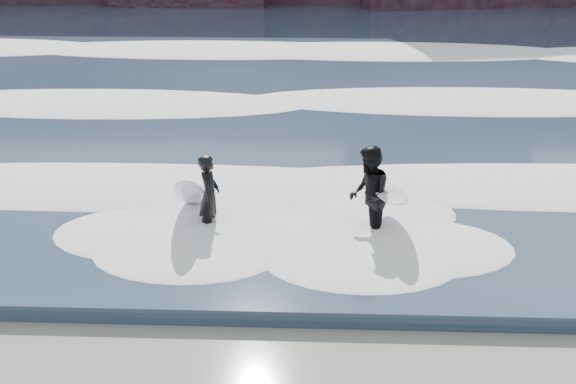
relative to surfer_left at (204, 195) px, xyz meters
name	(u,v)px	position (x,y,z in m)	size (l,w,h in m)	color
sea	(308,41)	(1.74, 22.52, -0.71)	(90.00, 52.00, 0.30)	#29364A
foam_near	(295,175)	(1.74, 2.52, -0.46)	(60.00, 3.20, 0.20)	white
foam_mid	(302,100)	(1.74, 9.52, -0.44)	(60.00, 4.00, 0.24)	white
foam_far	(307,49)	(1.74, 18.52, -0.41)	(60.00, 4.80, 0.30)	white
surfer_left	(204,195)	(0.00, 0.00, 0.00)	(1.02, 2.03, 1.70)	black
surfer_right	(371,195)	(3.30, -0.22, 0.14)	(1.17, 2.31, 1.98)	black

